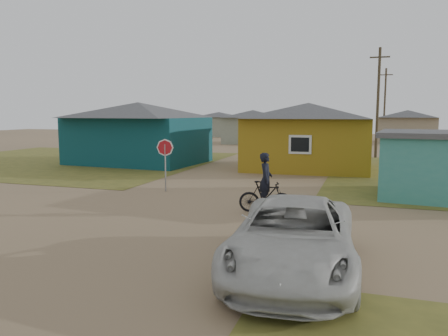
{
  "coord_description": "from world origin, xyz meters",
  "views": [
    {
      "loc": [
        5.85,
        -12.14,
        3.33
      ],
      "look_at": [
        0.88,
        3.0,
        1.3
      ],
      "focal_mm": 35.0,
      "sensor_mm": 36.0,
      "label": 1
    }
  ],
  "objects": [
    {
      "name": "house_beige_east",
      "position": [
        10.0,
        40.0,
        1.86
      ],
      "size": [
        6.95,
        6.05,
        3.6
      ],
      "color": "gray",
      "rests_on": "ground"
    },
    {
      "name": "house_yellow",
      "position": [
        2.5,
        14.0,
        2.0
      ],
      "size": [
        7.72,
        6.76,
        3.9
      ],
      "color": "olive",
      "rests_on": "ground"
    },
    {
      "name": "ground",
      "position": [
        0.0,
        0.0,
        0.0
      ],
      "size": [
        120.0,
        120.0,
        0.0
      ],
      "primitive_type": "plane",
      "color": "#8D7251"
    },
    {
      "name": "house_pale_north",
      "position": [
        -14.0,
        46.0,
        1.75
      ],
      "size": [
        6.28,
        5.81,
        3.4
      ],
      "color": "gray",
      "rests_on": "ground"
    },
    {
      "name": "cyclist",
      "position": [
        2.71,
        1.88,
        0.73
      ],
      "size": [
        1.84,
        0.77,
        2.01
      ],
      "color": "black",
      "rests_on": "ground"
    },
    {
      "name": "stop_sign",
      "position": [
        -2.2,
        4.45,
        1.66
      ],
      "size": [
        0.72,
        0.2,
        2.23
      ],
      "color": "gray",
      "rests_on": "ground"
    },
    {
      "name": "house_pale_west",
      "position": [
        -6.0,
        34.0,
        1.86
      ],
      "size": [
        7.04,
        6.15,
        3.6
      ],
      "color": "gray",
      "rests_on": "ground"
    },
    {
      "name": "grass_nw",
      "position": [
        -14.0,
        13.0,
        0.01
      ],
      "size": [
        20.0,
        18.0,
        0.0
      ],
      "primitive_type": "cube",
      "color": "olive",
      "rests_on": "ground"
    },
    {
      "name": "vehicle",
      "position": [
        4.47,
        -3.29,
        0.75
      ],
      "size": [
        2.92,
        5.59,
        1.5
      ],
      "primitive_type": "imported",
      "rotation": [
        0.0,
        0.0,
        0.08
      ],
      "color": "#B7B7B3",
      "rests_on": "ground"
    },
    {
      "name": "utility_pole_far",
      "position": [
        7.5,
        38.0,
        4.14
      ],
      "size": [
        1.4,
        0.2,
        8.0
      ],
      "color": "#4A3D2C",
      "rests_on": "ground"
    },
    {
      "name": "utility_pole_near",
      "position": [
        6.5,
        22.0,
        4.14
      ],
      "size": [
        1.4,
        0.2,
        8.0
      ],
      "color": "#4A3D2C",
      "rests_on": "ground"
    },
    {
      "name": "house_teal",
      "position": [
        -8.5,
        13.5,
        2.05
      ],
      "size": [
        8.93,
        7.08,
        4.0
      ],
      "color": "#0B383F",
      "rests_on": "ground"
    }
  ]
}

